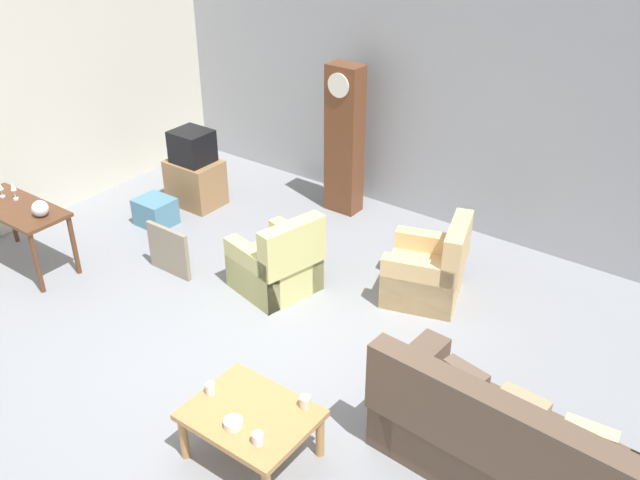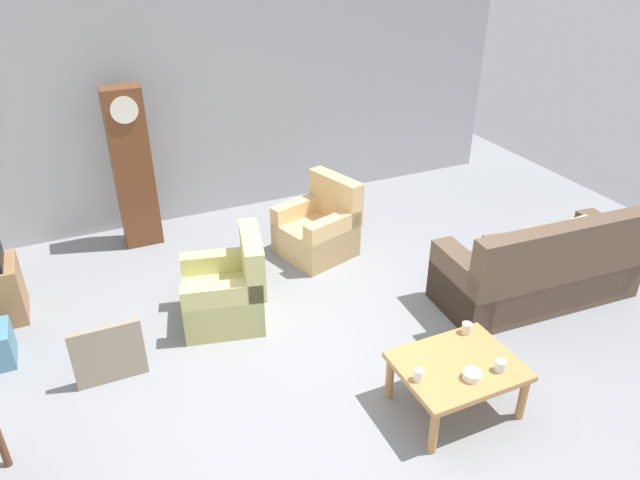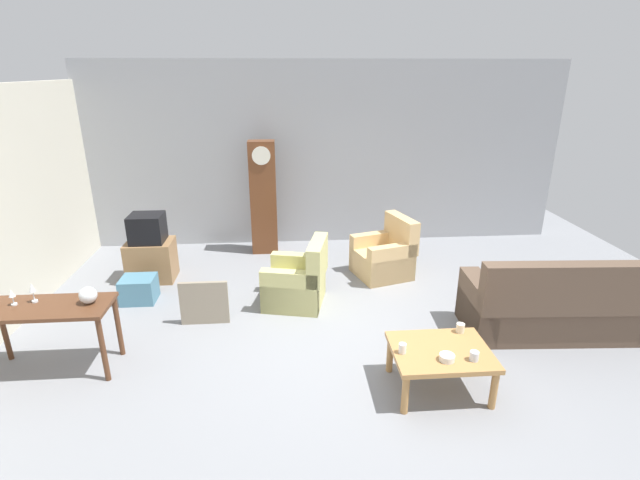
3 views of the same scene
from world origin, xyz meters
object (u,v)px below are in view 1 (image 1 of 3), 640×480
(wine_glass_short, at_px, (13,188))
(framed_picture_leaning, at_px, (169,251))
(coffee_table_wood, at_px, (251,419))
(cup_blue_rimmed, at_px, (258,438))
(couch_floral, at_px, (510,449))
(console_table_dark, at_px, (18,215))
(tv_stand_cabinet, at_px, (196,182))
(armchair_olive_far, at_px, (428,272))
(cup_white_porcelain, at_px, (210,389))
(tv_crt, at_px, (192,146))
(bowl_white_stacked, at_px, (233,423))
(storage_box_blue, at_px, (156,212))
(grandfather_clock, at_px, (344,140))
(glass_dome_cloche, at_px, (40,208))
(cup_cream_tall, at_px, (305,402))
(armchair_olive_near, at_px, (277,265))
(wine_glass_mid, at_px, (0,188))

(wine_glass_short, bearing_deg, framed_picture_leaning, 25.73)
(coffee_table_wood, xyz_separation_m, cup_blue_rimmed, (0.25, -0.20, 0.11))
(couch_floral, height_order, console_table_dark, couch_floral)
(tv_stand_cabinet, bearing_deg, coffee_table_wood, -39.45)
(armchair_olive_far, relative_size, cup_white_porcelain, 9.89)
(tv_crt, distance_m, bowl_white_stacked, 4.70)
(storage_box_blue, xyz_separation_m, bowl_white_stacked, (3.53, -2.37, 0.31))
(tv_stand_cabinet, height_order, cup_blue_rimmed, tv_stand_cabinet)
(coffee_table_wood, bearing_deg, grandfather_clock, 115.19)
(tv_crt, distance_m, cup_white_porcelain, 4.31)
(coffee_table_wood, bearing_deg, bowl_white_stacked, -92.12)
(armchair_olive_far, xyz_separation_m, glass_dome_cloche, (-3.57, -2.12, 0.55))
(framed_picture_leaning, relative_size, glass_dome_cloche, 3.35)
(console_table_dark, bearing_deg, coffee_table_wood, -9.05)
(couch_floral, xyz_separation_m, cup_blue_rimmed, (-1.48, -1.13, 0.15))
(wine_glass_short, bearing_deg, couch_floral, 1.96)
(coffee_table_wood, relative_size, glass_dome_cloche, 5.36)
(glass_dome_cloche, distance_m, cup_white_porcelain, 3.24)
(couch_floral, height_order, glass_dome_cloche, couch_floral)
(tv_stand_cabinet, bearing_deg, cup_blue_rimmed, -39.40)
(bowl_white_stacked, bearing_deg, grandfather_clock, 114.13)
(tv_stand_cabinet, bearing_deg, grandfather_clock, 31.47)
(framed_picture_leaning, distance_m, cup_blue_rimmed, 3.26)
(grandfather_clock, bearing_deg, bowl_white_stacked, -65.87)
(framed_picture_leaning, bearing_deg, couch_floral, -7.50)
(storage_box_blue, bearing_deg, cup_cream_tall, -26.16)
(tv_crt, relative_size, glass_dome_cloche, 2.68)
(cup_cream_tall, bearing_deg, grandfather_clock, 120.60)
(couch_floral, height_order, framed_picture_leaning, couch_floral)
(armchair_olive_near, xyz_separation_m, wine_glass_mid, (-2.94, -1.27, 0.57))
(storage_box_blue, height_order, cup_cream_tall, cup_cream_tall)
(cup_blue_rimmed, bearing_deg, glass_dome_cloche, 167.12)
(armchair_olive_far, distance_m, framed_picture_leaning, 2.87)
(storage_box_blue, bearing_deg, glass_dome_cloche, -90.05)
(wine_glass_short, bearing_deg, cup_white_porcelain, -11.47)
(cup_blue_rimmed, height_order, wine_glass_mid, wine_glass_mid)
(cup_white_porcelain, distance_m, cup_blue_rimmed, 0.67)
(armchair_olive_near, xyz_separation_m, coffee_table_wood, (1.34, -1.95, 0.08))
(coffee_table_wood, distance_m, cup_blue_rimmed, 0.34)
(coffee_table_wood, distance_m, framed_picture_leaning, 2.94)
(armchair_olive_far, distance_m, storage_box_blue, 3.62)
(storage_box_blue, distance_m, cup_blue_rimmed, 4.48)
(tv_crt, bearing_deg, coffee_table_wood, -39.45)
(glass_dome_cloche, bearing_deg, tv_stand_cabinet, 89.92)
(grandfather_clock, relative_size, tv_crt, 4.04)
(armchair_olive_far, relative_size, tv_stand_cabinet, 1.44)
(armchair_olive_near, distance_m, grandfather_clock, 2.16)
(glass_dome_cloche, distance_m, cup_blue_rimmed, 3.90)
(grandfather_clock, bearing_deg, framed_picture_leaning, -105.48)
(tv_stand_cabinet, xyz_separation_m, bowl_white_stacked, (3.53, -3.09, 0.18))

